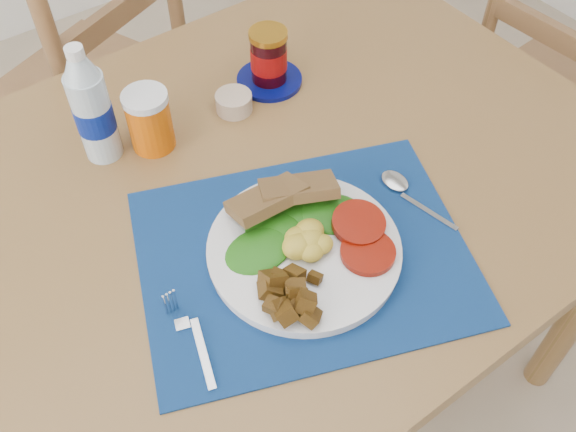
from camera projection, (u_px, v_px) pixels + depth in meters
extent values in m
cube|color=brown|center=(217.00, 211.00, 1.03)|extent=(1.40, 0.90, 0.04)
cylinder|color=brown|center=(351.00, 104.00, 1.76)|extent=(0.06, 0.06, 0.71)
cube|color=brown|center=(86.00, 91.00, 1.66)|extent=(0.56, 0.55, 0.04)
cylinder|color=brown|center=(102.00, 97.00, 2.00)|extent=(0.04, 0.04, 0.42)
cylinder|color=brown|center=(14.00, 171.00, 1.80)|extent=(0.04, 0.04, 0.42)
cylinder|color=brown|center=(193.00, 137.00, 1.89)|extent=(0.04, 0.04, 0.42)
cylinder|color=brown|center=(109.00, 221.00, 1.69)|extent=(0.04, 0.04, 0.42)
cube|color=brown|center=(563.00, 100.00, 1.68)|extent=(0.42, 0.43, 0.04)
cylinder|color=brown|center=(524.00, 104.00, 2.00)|extent=(0.03, 0.03, 0.40)
cylinder|color=brown|center=(556.00, 223.00, 1.70)|extent=(0.03, 0.03, 0.40)
cylinder|color=brown|center=(455.00, 152.00, 1.86)|extent=(0.03, 0.03, 0.40)
cube|color=black|center=(304.00, 255.00, 0.95)|extent=(0.58, 0.52, 0.00)
cylinder|color=silver|center=(304.00, 251.00, 0.94)|extent=(0.28, 0.28, 0.02)
ellipsoid|color=gold|center=(309.00, 241.00, 0.92)|extent=(0.07, 0.06, 0.03)
cylinder|color=maroon|center=(363.00, 239.00, 0.94)|extent=(0.08, 0.08, 0.01)
ellipsoid|color=#0F3A07|center=(293.00, 223.00, 0.95)|extent=(0.15, 0.09, 0.01)
cube|color=olive|center=(283.00, 194.00, 0.96)|extent=(0.13, 0.09, 0.04)
cube|color=#B2B5BA|center=(203.00, 353.00, 0.84)|extent=(0.04, 0.11, 0.00)
cube|color=#B2B5BA|center=(176.00, 315.00, 0.88)|extent=(0.04, 0.06, 0.00)
cube|color=#B2B5BA|center=(429.00, 212.00, 1.00)|extent=(0.03, 0.10, 0.00)
ellipsoid|color=#B2B5BA|center=(395.00, 182.00, 1.04)|extent=(0.04, 0.05, 0.00)
cylinder|color=#ADBFCC|center=(95.00, 117.00, 1.03)|extent=(0.06, 0.06, 0.16)
cylinder|color=navy|center=(95.00, 117.00, 1.03)|extent=(0.06, 0.06, 0.05)
cone|color=#ADBFCC|center=(79.00, 67.00, 0.95)|extent=(0.06, 0.06, 0.04)
cylinder|color=white|center=(74.00, 52.00, 0.93)|extent=(0.03, 0.03, 0.02)
cylinder|color=#CC5305|center=(150.00, 122.00, 1.06)|extent=(0.07, 0.07, 0.10)
cylinder|color=tan|center=(234.00, 102.00, 1.14)|extent=(0.07, 0.07, 0.03)
cylinder|color=#050B54|center=(269.00, 80.00, 1.20)|extent=(0.12, 0.12, 0.01)
cylinder|color=black|center=(269.00, 58.00, 1.16)|extent=(0.07, 0.07, 0.09)
cylinder|color=maroon|center=(269.00, 58.00, 1.16)|extent=(0.07, 0.07, 0.04)
cylinder|color=#BB7E1F|center=(268.00, 35.00, 1.12)|extent=(0.07, 0.07, 0.01)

